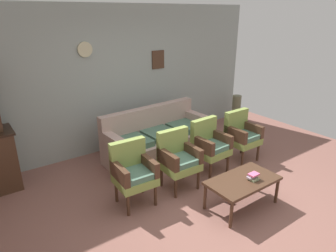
% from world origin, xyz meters
% --- Properties ---
extents(ground_plane, '(7.68, 7.68, 0.00)m').
position_xyz_m(ground_plane, '(0.00, 0.00, 0.00)').
color(ground_plane, '#84564C').
extents(wall_back_with_decor, '(6.40, 0.09, 2.70)m').
position_xyz_m(wall_back_with_decor, '(0.00, 2.63, 1.35)').
color(wall_back_with_decor, '#939E99').
rests_on(wall_back_with_decor, ground).
extents(floral_couch, '(2.06, 0.91, 0.90)m').
position_xyz_m(floral_couch, '(0.33, 1.77, 0.33)').
color(floral_couch, tan).
rests_on(floral_couch, ground).
extents(armchair_row_middle, '(0.54, 0.51, 0.90)m').
position_xyz_m(armchair_row_middle, '(-0.76, 0.74, 0.50)').
color(armchair_row_middle, '#849947').
rests_on(armchair_row_middle, ground).
extents(armchair_by_doorway, '(0.53, 0.51, 0.90)m').
position_xyz_m(armchair_by_doorway, '(-0.01, 0.71, 0.50)').
color(armchair_by_doorway, '#849947').
rests_on(armchair_by_doorway, ground).
extents(armchair_near_cabinet, '(0.54, 0.52, 0.90)m').
position_xyz_m(armchair_near_cabinet, '(0.72, 0.80, 0.50)').
color(armchair_near_cabinet, '#849947').
rests_on(armchair_near_cabinet, ground).
extents(armchair_near_couch_end, '(0.52, 0.49, 0.90)m').
position_xyz_m(armchair_near_couch_end, '(1.49, 0.79, 0.50)').
color(armchair_near_couch_end, '#849947').
rests_on(armchair_near_couch_end, ground).
extents(coffee_table, '(1.00, 0.56, 0.42)m').
position_xyz_m(coffee_table, '(0.40, -0.21, 0.38)').
color(coffee_table, '#472D1E').
rests_on(coffee_table, ground).
extents(book_stack_on_table, '(0.16, 0.12, 0.09)m').
position_xyz_m(book_stack_on_table, '(0.51, -0.28, 0.46)').
color(book_stack_on_table, '#91A074').
rests_on(book_stack_on_table, coffee_table).
extents(floor_vase_by_wall, '(0.21, 0.21, 0.69)m').
position_xyz_m(floor_vase_by_wall, '(2.85, 2.15, 0.35)').
color(floor_vase_by_wall, '#6B694D').
rests_on(floor_vase_by_wall, ground).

